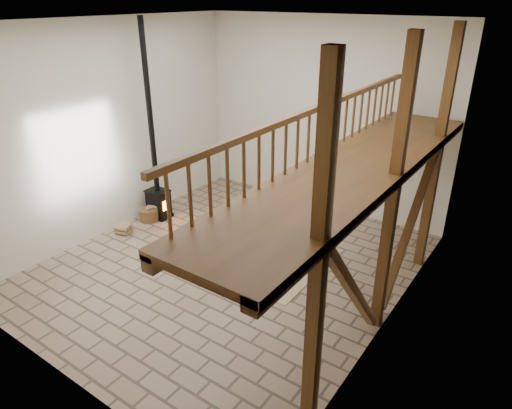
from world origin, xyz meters
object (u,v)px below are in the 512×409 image
Objects in this scene: wood_stove at (156,177)px; log_basket at (149,214)px; dining_table at (258,237)px; log_stack at (124,229)px.

log_basket is (-0.06, -0.30, -0.97)m from wood_stove.
wood_stove is (-3.29, 0.10, 0.69)m from dining_table.
log_basket is 0.88m from log_stack.
log_stack is at bearing -89.01° from log_basket.
log_basket is at bearing 175.32° from dining_table.
wood_stove is at bearing 77.82° from log_basket.
wood_stove reaches higher than log_stack.
log_stack is (-0.05, -1.17, -1.03)m from wood_stove.
dining_table is 3.36m from wood_stove.
log_stack is (-3.34, -1.07, -0.34)m from dining_table.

